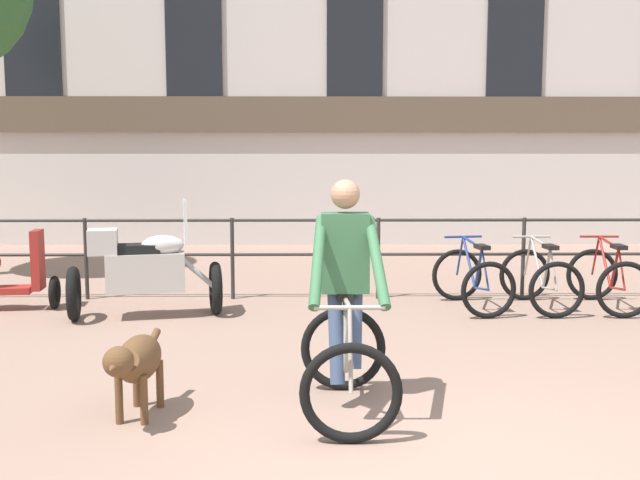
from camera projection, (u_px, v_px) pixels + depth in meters
name	position (u px, v px, depth m)	size (l,w,h in m)	color
ground_plane	(454.00, 469.00, 4.53)	(60.00, 60.00, 0.00)	#8E7060
canal_railing	(378.00, 244.00, 9.60)	(15.05, 0.05, 1.05)	#2D2B28
building_facade	(354.00, 19.00, 14.89)	(18.00, 0.72, 9.02)	beige
cyclist_with_bike	(346.00, 308.00, 5.51)	(0.68, 1.17, 1.70)	black
dog	(136.00, 361.00, 5.32)	(0.34, 0.99, 0.62)	brown
parked_motorcycle	(144.00, 269.00, 8.53)	(1.80, 0.96, 1.35)	black
parked_bicycle_near_lamp	(472.00, 280.00, 9.01)	(0.82, 1.20, 0.86)	black
parked_bicycle_mid_left	(540.00, 280.00, 9.02)	(0.73, 1.15, 0.86)	black
parked_bicycle_mid_right	(608.00, 280.00, 9.03)	(0.68, 1.12, 0.86)	black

